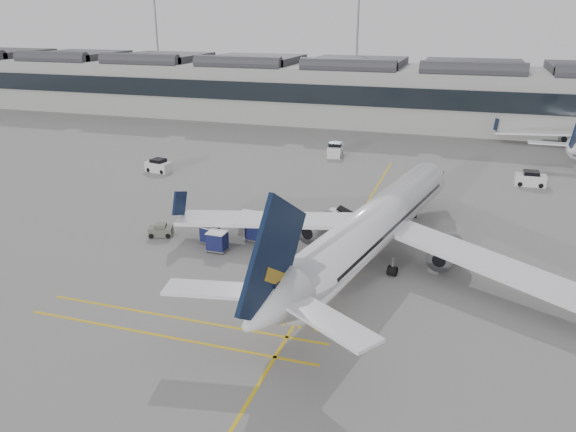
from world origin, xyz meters
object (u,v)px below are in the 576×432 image
(belt_loader, at_px, (343,221))
(baggage_cart_a, at_px, (255,231))
(ramp_agent_a, at_px, (295,237))
(airliner_main, at_px, (373,227))
(pushback_tug, at_px, (161,231))
(ramp_agent_b, at_px, (260,230))

(belt_loader, xyz_separation_m, baggage_cart_a, (-7.36, -6.35, 0.36))
(ramp_agent_a, bearing_deg, airliner_main, -38.05)
(pushback_tug, bearing_deg, ramp_agent_a, -10.10)
(airliner_main, relative_size, pushback_tug, 15.96)
(airliner_main, relative_size, baggage_cart_a, 22.07)
(airliner_main, height_order, baggage_cart_a, airliner_main)
(ramp_agent_a, distance_m, pushback_tug, 13.49)
(ramp_agent_a, xyz_separation_m, ramp_agent_b, (-3.61, 0.22, 0.23))
(ramp_agent_b, bearing_deg, baggage_cart_a, 11.88)
(baggage_cart_a, relative_size, ramp_agent_a, 1.21)
(airliner_main, bearing_deg, pushback_tug, -167.00)
(belt_loader, relative_size, pushback_tug, 2.01)
(baggage_cart_a, xyz_separation_m, ramp_agent_b, (0.39, 0.36, 0.04))
(baggage_cart_a, xyz_separation_m, ramp_agent_a, (3.99, 0.14, -0.19))
(airliner_main, relative_size, ramp_agent_a, 26.70)
(airliner_main, distance_m, belt_loader, 9.14)
(belt_loader, bearing_deg, ramp_agent_b, -132.23)
(ramp_agent_a, bearing_deg, baggage_cart_a, 154.54)
(airliner_main, xyz_separation_m, belt_loader, (-4.26, 7.64, -2.67))
(ramp_agent_a, relative_size, ramp_agent_b, 0.77)
(ramp_agent_b, bearing_deg, airliner_main, 140.70)
(belt_loader, bearing_deg, ramp_agent_a, -111.35)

